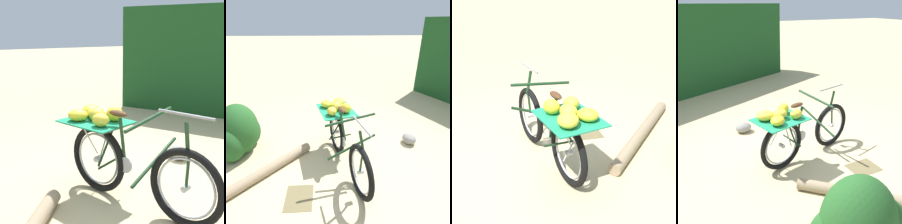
% 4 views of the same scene
% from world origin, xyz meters
% --- Properties ---
extents(ground_plane, '(60.00, 60.00, 0.00)m').
position_xyz_m(ground_plane, '(0.00, 0.00, 0.00)').
color(ground_plane, '#C6B284').
extents(bicycle, '(1.80, 0.87, 1.03)m').
position_xyz_m(bicycle, '(-0.03, 0.23, 0.50)').
color(bicycle, black).
rests_on(bicycle, ground_plane).
extents(path_stone, '(0.30, 0.25, 0.18)m').
position_xyz_m(path_stone, '(0.47, -1.06, 0.09)').
color(path_stone, gray).
rests_on(path_stone, ground_plane).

